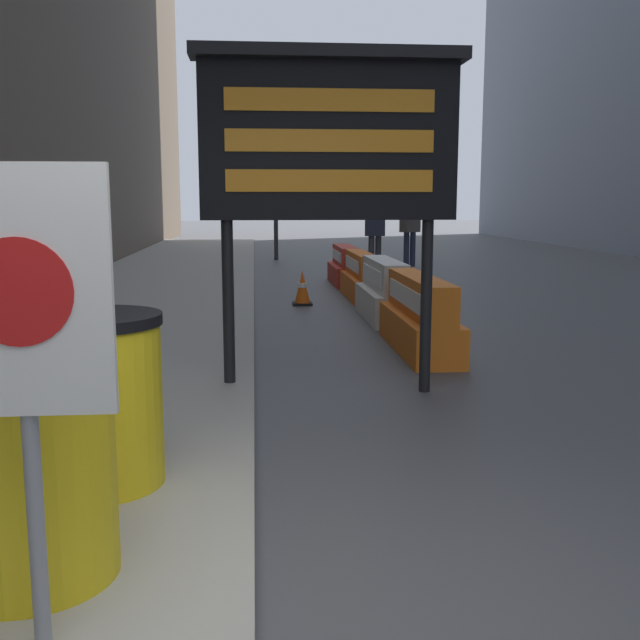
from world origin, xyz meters
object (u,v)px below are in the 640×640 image
at_px(traffic_light_near_curb, 275,148).
at_px(warning_sign, 22,326).
at_px(traffic_cone_near, 302,288).
at_px(barrel_drum_foreground, 26,466).
at_px(message_board, 329,140).
at_px(pedestrian_passerby, 410,224).
at_px(jersey_barrier_red_striped, 345,267).
at_px(jersey_barrier_orange_near, 419,318).
at_px(pedestrian_worker, 375,228).
at_px(barrel_drum_middle, 96,400).
at_px(jersey_barrier_white, 384,293).
at_px(jersey_barrier_orange_far, 361,278).

bearing_deg(traffic_light_near_curb, warning_sign, -94.21).
bearing_deg(traffic_light_near_curb, traffic_cone_near, -89.06).
distance_m(barrel_drum_foreground, message_board, 4.03).
height_order(warning_sign, pedestrian_passerby, pedestrian_passerby).
distance_m(warning_sign, message_board, 4.23).
xyz_separation_m(warning_sign, jersey_barrier_red_striped, (2.61, 12.62, -0.94)).
xyz_separation_m(barrel_drum_foreground, pedestrian_passerby, (4.95, 16.03, 0.47)).
relative_size(barrel_drum_foreground, jersey_barrier_orange_near, 0.44).
height_order(barrel_drum_foreground, pedestrian_worker, pedestrian_worker).
bearing_deg(barrel_drum_middle, warning_sign, -85.84).
bearing_deg(pedestrian_worker, pedestrian_passerby, 65.16).
xyz_separation_m(barrel_drum_foreground, traffic_light_near_curb, (1.57, 18.26, 2.53)).
xyz_separation_m(jersey_barrier_orange_near, jersey_barrier_white, (-0.00, 2.32, 0.00)).
bearing_deg(traffic_light_near_curb, message_board, -89.93).
bearing_deg(message_board, traffic_light_near_curb, 90.07).
distance_m(barrel_drum_foreground, jersey_barrier_white, 7.97).
height_order(jersey_barrier_red_striped, pedestrian_passerby, pedestrian_passerby).
bearing_deg(barrel_drum_foreground, barrel_drum_middle, 86.08).
bearing_deg(message_board, jersey_barrier_white, 73.62).
bearing_deg(jersey_barrier_white, pedestrian_worker, 81.97).
bearing_deg(pedestrian_worker, jersey_barrier_white, -88.23).
relative_size(message_board, traffic_cone_near, 5.22).
xyz_separation_m(jersey_barrier_white, traffic_light_near_curb, (-1.23, 10.80, 2.76)).
relative_size(message_board, pedestrian_worker, 1.63).
xyz_separation_m(jersey_barrier_white, traffic_cone_near, (-1.08, 1.55, -0.10)).
distance_m(traffic_light_near_curb, pedestrian_passerby, 4.54).
xyz_separation_m(jersey_barrier_red_striped, traffic_light_near_curb, (-1.23, 6.19, 2.80)).
bearing_deg(jersey_barrier_white, jersey_barrier_orange_near, -90.00).
height_order(jersey_barrier_orange_near, jersey_barrier_white, jersey_barrier_white).
distance_m(barrel_drum_middle, jersey_barrier_orange_near, 4.93).
bearing_deg(warning_sign, pedestrian_passerby, 73.96).
bearing_deg(warning_sign, traffic_cone_near, 80.86).
relative_size(jersey_barrier_red_striped, traffic_cone_near, 3.34).
distance_m(barrel_drum_middle, message_board, 3.18).
relative_size(traffic_light_near_curb, pedestrian_worker, 2.43).
relative_size(warning_sign, pedestrian_passerby, 0.93).
relative_size(barrel_drum_foreground, jersey_barrier_orange_far, 0.47).
distance_m(jersey_barrier_orange_near, pedestrian_passerby, 11.12).
height_order(barrel_drum_middle, jersey_barrier_red_striped, barrel_drum_middle).
height_order(traffic_cone_near, pedestrian_worker, pedestrian_worker).
distance_m(barrel_drum_foreground, jersey_barrier_red_striped, 12.39).
xyz_separation_m(traffic_cone_near, traffic_light_near_curb, (-0.15, 9.25, 2.86)).
height_order(barrel_drum_middle, message_board, message_board).
relative_size(jersey_barrier_orange_far, traffic_light_near_curb, 0.47).
distance_m(jersey_barrier_orange_near, jersey_barrier_red_striped, 6.93).
relative_size(barrel_drum_foreground, jersey_barrier_red_striped, 0.51).
bearing_deg(jersey_barrier_red_striped, message_board, -97.89).
height_order(jersey_barrier_white, traffic_light_near_curb, traffic_light_near_curb).
bearing_deg(jersey_barrier_orange_far, traffic_cone_near, -143.58).
relative_size(jersey_barrier_red_striped, traffic_light_near_curb, 0.43).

